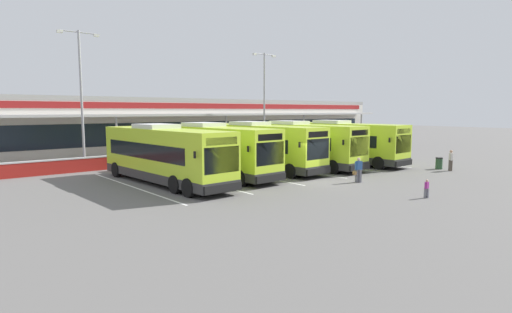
{
  "coord_description": "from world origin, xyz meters",
  "views": [
    {
      "loc": [
        -20.65,
        -17.91,
        4.66
      ],
      "look_at": [
        -3.15,
        3.0,
        1.6
      ],
      "focal_mm": 28.94,
      "sensor_mm": 36.0,
      "label": 1
    }
  ],
  "objects_px": {
    "coach_bus_leftmost": "(164,156)",
    "lamp_post_centre": "(264,96)",
    "pedestrian_with_handbag": "(358,169)",
    "pedestrian_in_dark_coat": "(451,160)",
    "coach_bus_centre": "(258,147)",
    "litter_bin": "(439,163)",
    "pedestrian_child": "(427,188)",
    "lamp_post_west": "(81,90)",
    "coach_bus_left_centre": "(211,151)",
    "coach_bus_right_centre": "(298,145)",
    "coach_bus_rightmost": "(340,143)"
  },
  "relations": [
    {
      "from": "coach_bus_leftmost",
      "to": "coach_bus_right_centre",
      "type": "bearing_deg",
      "value": 1.42
    },
    {
      "from": "coach_bus_left_centre",
      "to": "coach_bus_rightmost",
      "type": "bearing_deg",
      "value": -5.71
    },
    {
      "from": "coach_bus_left_centre",
      "to": "lamp_post_centre",
      "type": "height_order",
      "value": "lamp_post_centre"
    },
    {
      "from": "coach_bus_leftmost",
      "to": "litter_bin",
      "type": "distance_m",
      "value": 21.49
    },
    {
      "from": "coach_bus_leftmost",
      "to": "lamp_post_centre",
      "type": "bearing_deg",
      "value": 31.94
    },
    {
      "from": "pedestrian_with_handbag",
      "to": "pedestrian_child",
      "type": "relative_size",
      "value": 1.61
    },
    {
      "from": "coach_bus_leftmost",
      "to": "lamp_post_centre",
      "type": "distance_m",
      "value": 22.25
    },
    {
      "from": "coach_bus_left_centre",
      "to": "coach_bus_rightmost",
      "type": "relative_size",
      "value": 1.0
    },
    {
      "from": "coach_bus_centre",
      "to": "lamp_post_west",
      "type": "height_order",
      "value": "lamp_post_west"
    },
    {
      "from": "coach_bus_left_centre",
      "to": "litter_bin",
      "type": "relative_size",
      "value": 13.16
    },
    {
      "from": "litter_bin",
      "to": "coach_bus_rightmost",
      "type": "bearing_deg",
      "value": 110.83
    },
    {
      "from": "coach_bus_right_centre",
      "to": "litter_bin",
      "type": "distance_m",
      "value": 11.33
    },
    {
      "from": "coach_bus_centre",
      "to": "coach_bus_right_centre",
      "type": "xyz_separation_m",
      "value": [
        3.84,
        -0.57,
        0.0
      ]
    },
    {
      "from": "pedestrian_child",
      "to": "lamp_post_centre",
      "type": "relative_size",
      "value": 0.09
    },
    {
      "from": "coach_bus_leftmost",
      "to": "litter_bin",
      "type": "bearing_deg",
      "value": -22.27
    },
    {
      "from": "litter_bin",
      "to": "coach_bus_left_centre",
      "type": "bearing_deg",
      "value": 150.49
    },
    {
      "from": "pedestrian_child",
      "to": "lamp_post_centre",
      "type": "height_order",
      "value": "lamp_post_centre"
    },
    {
      "from": "pedestrian_child",
      "to": "coach_bus_leftmost",
      "type": "bearing_deg",
      "value": 123.63
    },
    {
      "from": "pedestrian_with_handbag",
      "to": "coach_bus_centre",
      "type": "bearing_deg",
      "value": 98.34
    },
    {
      "from": "pedestrian_child",
      "to": "coach_bus_rightmost",
      "type": "bearing_deg",
      "value": 56.3
    },
    {
      "from": "coach_bus_right_centre",
      "to": "lamp_post_west",
      "type": "bearing_deg",
      "value": 141.82
    },
    {
      "from": "pedestrian_with_handbag",
      "to": "pedestrian_in_dark_coat",
      "type": "relative_size",
      "value": 1.0
    },
    {
      "from": "coach_bus_centre",
      "to": "pedestrian_with_handbag",
      "type": "bearing_deg",
      "value": -81.66
    },
    {
      "from": "coach_bus_centre",
      "to": "lamp_post_centre",
      "type": "distance_m",
      "value": 15.24
    },
    {
      "from": "coach_bus_right_centre",
      "to": "coach_bus_centre",
      "type": "bearing_deg",
      "value": 171.5
    },
    {
      "from": "coach_bus_left_centre",
      "to": "pedestrian_child",
      "type": "height_order",
      "value": "coach_bus_left_centre"
    },
    {
      "from": "coach_bus_rightmost",
      "to": "pedestrian_with_handbag",
      "type": "xyz_separation_m",
      "value": [
        -7.13,
        -7.2,
        -0.93
      ]
    },
    {
      "from": "coach_bus_right_centre",
      "to": "pedestrian_child",
      "type": "xyz_separation_m",
      "value": [
        -3.77,
        -13.28,
        -1.24
      ]
    },
    {
      "from": "coach_bus_left_centre",
      "to": "pedestrian_in_dark_coat",
      "type": "bearing_deg",
      "value": -32.79
    },
    {
      "from": "lamp_post_centre",
      "to": "coach_bus_left_centre",
      "type": "bearing_deg",
      "value": -143.19
    },
    {
      "from": "coach_bus_centre",
      "to": "litter_bin",
      "type": "relative_size",
      "value": 13.16
    },
    {
      "from": "coach_bus_leftmost",
      "to": "litter_bin",
      "type": "xyz_separation_m",
      "value": [
        19.85,
        -8.13,
        -1.32
      ]
    },
    {
      "from": "coach_bus_rightmost",
      "to": "litter_bin",
      "type": "xyz_separation_m",
      "value": [
        2.9,
        -7.62,
        -1.32
      ]
    },
    {
      "from": "coach_bus_right_centre",
      "to": "coach_bus_rightmost",
      "type": "xyz_separation_m",
      "value": [
        4.55,
        -0.82,
        0.0
      ]
    },
    {
      "from": "pedestrian_in_dark_coat",
      "to": "lamp_post_centre",
      "type": "bearing_deg",
      "value": 92.96
    },
    {
      "from": "pedestrian_with_handbag",
      "to": "lamp_post_centre",
      "type": "xyz_separation_m",
      "value": [
        8.67,
        19.24,
        5.43
      ]
    },
    {
      "from": "coach_bus_leftmost",
      "to": "lamp_post_west",
      "type": "height_order",
      "value": "lamp_post_west"
    },
    {
      "from": "coach_bus_leftmost",
      "to": "lamp_post_west",
      "type": "bearing_deg",
      "value": 97.4
    },
    {
      "from": "coach_bus_centre",
      "to": "pedestrian_with_handbag",
      "type": "distance_m",
      "value": 8.73
    },
    {
      "from": "pedestrian_child",
      "to": "lamp_post_west",
      "type": "xyz_separation_m",
      "value": [
        -10.09,
        24.18,
        5.75
      ]
    },
    {
      "from": "coach_bus_right_centre",
      "to": "lamp_post_centre",
      "type": "height_order",
      "value": "lamp_post_centre"
    },
    {
      "from": "coach_bus_centre",
      "to": "litter_bin",
      "type": "xyz_separation_m",
      "value": [
        11.29,
        -9.01,
        -1.32
      ]
    },
    {
      "from": "pedestrian_child",
      "to": "litter_bin",
      "type": "height_order",
      "value": "pedestrian_child"
    },
    {
      "from": "coach_bus_centre",
      "to": "coach_bus_rightmost",
      "type": "height_order",
      "value": "same"
    },
    {
      "from": "coach_bus_left_centre",
      "to": "lamp_post_centre",
      "type": "xyz_separation_m",
      "value": [
        14.37,
        10.75,
        4.5
      ]
    },
    {
      "from": "coach_bus_leftmost",
      "to": "coach_bus_rightmost",
      "type": "height_order",
      "value": "same"
    },
    {
      "from": "coach_bus_left_centre",
      "to": "pedestrian_with_handbag",
      "type": "height_order",
      "value": "coach_bus_left_centre"
    },
    {
      "from": "coach_bus_right_centre",
      "to": "lamp_post_west",
      "type": "height_order",
      "value": "lamp_post_west"
    },
    {
      "from": "coach_bus_rightmost",
      "to": "coach_bus_centre",
      "type": "bearing_deg",
      "value": 170.58
    },
    {
      "from": "coach_bus_right_centre",
      "to": "pedestrian_with_handbag",
      "type": "height_order",
      "value": "coach_bus_right_centre"
    }
  ]
}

